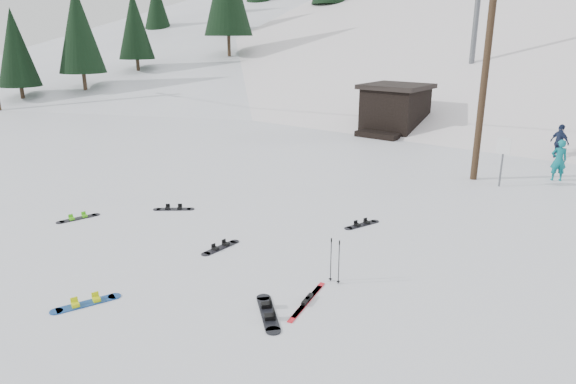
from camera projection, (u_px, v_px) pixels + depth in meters
The scene contains 17 objects.
ground at pixel (150, 306), 10.80m from camera, with size 200.00×200.00×0.00m, color white.
ski_slope at pixel (573, 201), 55.73m from camera, with size 60.00×75.00×45.00m, color white.
ridge_left at pixel (276, 157), 71.35m from camera, with size 34.00×85.00×38.00m, color white.
treeline_left at pixel (246, 81), 60.88m from camera, with size 20.00×64.00×10.00m, color black, non-canonical shape.
utility_pole at pixel (487, 56), 18.76m from camera, with size 2.00×0.26×9.00m.
trail_sign at pixel (503, 153), 18.81m from camera, with size 0.50×0.09×1.85m.
lift_hut at pixel (395, 109), 29.08m from camera, with size 3.40×4.10×2.75m.
hero_snowboard at pixel (86, 303), 10.85m from camera, with size 0.66×1.39×0.10m.
hero_skis at pixel (307, 301), 10.95m from camera, with size 0.53×1.81×0.10m.
ski_poles at pixel (335, 261), 11.65m from camera, with size 0.29×0.08×1.07m.
board_scatter_a at pixel (174, 209), 16.66m from camera, with size 1.09×0.95×0.09m.
board_scatter_b at pixel (221, 247), 13.68m from camera, with size 0.26×1.31×0.09m.
board_scatter_c at pixel (78, 218), 15.83m from camera, with size 0.48×1.30×0.09m.
board_scatter_d at pixel (268, 313), 10.48m from camera, with size 1.30×1.17×0.11m.
board_scatter_f at pixel (362, 224), 15.31m from camera, with size 0.57×1.25×0.09m.
skier_teal at pixel (559, 160), 19.74m from camera, with size 0.59×0.39×1.61m, color #0B6970.
skier_navy at pixel (560, 142), 22.87m from camera, with size 0.95×0.40×1.63m, color #1A2442.
Camera 1 is at (8.21, -5.77, 5.50)m, focal length 32.00 mm.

